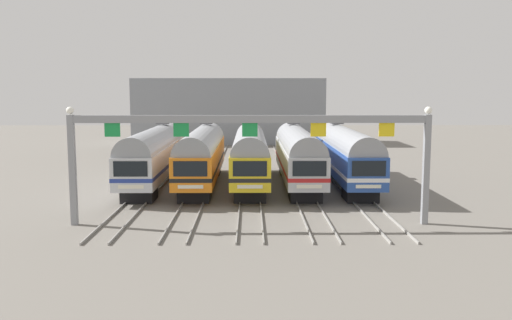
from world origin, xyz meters
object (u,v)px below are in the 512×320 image
commuter_train_orange (202,154)px  catenary_gantry (250,136)px  commuter_train_yellow (250,153)px  commuter_train_blue (346,153)px  commuter_train_stainless (298,153)px  commuter_train_silver (154,154)px

commuter_train_orange → catenary_gantry: catenary_gantry is taller
catenary_gantry → commuter_train_yellow: bearing=90.0°
commuter_train_orange → commuter_train_blue: (11.98, 0.00, 0.00)m
commuter_train_orange → commuter_train_stainless: same height
commuter_train_blue → commuter_train_yellow: bearing=180.0°
catenary_gantry → commuter_train_stainless: bearing=73.5°
commuter_train_orange → commuter_train_blue: size_ratio=1.00×
commuter_train_orange → commuter_train_stainless: (7.99, 0.00, 0.00)m
commuter_train_yellow → commuter_train_blue: (7.99, 0.00, 0.00)m
commuter_train_stainless → commuter_train_blue: size_ratio=1.00×
commuter_train_yellow → commuter_train_stainless: same height
commuter_train_silver → commuter_train_orange: size_ratio=1.00×
commuter_train_stainless → commuter_train_blue: (3.99, 0.00, 0.00)m
commuter_train_silver → catenary_gantry: 15.89m
commuter_train_silver → catenary_gantry: catenary_gantry is taller
commuter_train_stainless → catenary_gantry: bearing=-106.5°
commuter_train_silver → commuter_train_yellow: bearing=0.0°
commuter_train_silver → catenary_gantry: (7.99, -13.50, 2.55)m
commuter_train_stainless → commuter_train_blue: bearing=0.0°
commuter_train_orange → catenary_gantry: size_ratio=0.85×
commuter_train_silver → commuter_train_blue: (15.97, 0.00, 0.00)m
commuter_train_blue → commuter_train_orange: bearing=180.0°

